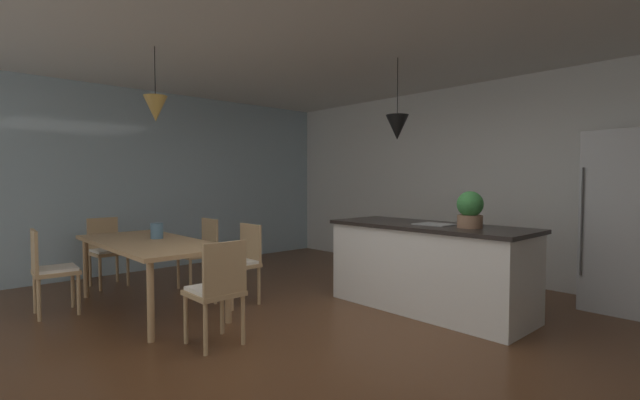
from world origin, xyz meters
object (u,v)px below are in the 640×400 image
at_px(chair_near_left, 50,268).
at_px(potted_plant_on_island, 470,209).
at_px(chair_window_end, 107,249).
at_px(dining_table, 150,247).
at_px(kitchen_island, 428,266).
at_px(refrigerator, 625,222).
at_px(chair_far_left, 201,251).
at_px(vase_on_dining_table, 157,231).
at_px(chair_far_right, 241,261).
at_px(chair_kitchen_end, 217,288).

xyz_separation_m(chair_near_left, potted_plant_on_island, (2.93, 2.96, 0.60)).
bearing_deg(chair_window_end, dining_table, 0.14).
relative_size(kitchen_island, refrigerator, 1.14).
bearing_deg(chair_near_left, potted_plant_on_island, 45.30).
bearing_deg(potted_plant_on_island, refrigerator, 57.63).
distance_m(chair_window_end, refrigerator, 6.02).
height_order(chair_far_left, vase_on_dining_table, vase_on_dining_table).
relative_size(dining_table, kitchen_island, 0.98).
bearing_deg(dining_table, potted_plant_on_island, 41.02).
bearing_deg(chair_far_right, chair_kitchen_end, -41.13).
height_order(chair_kitchen_end, kitchen_island, kitchen_island).
distance_m(chair_window_end, potted_plant_on_island, 4.46).
xyz_separation_m(refrigerator, vase_on_dining_table, (-3.52, -3.48, -0.12)).
bearing_deg(potted_plant_on_island, chair_far_right, -146.52).
distance_m(chair_far_right, chair_far_left, 0.93).
height_order(chair_near_left, chair_kitchen_end, same).
relative_size(chair_window_end, potted_plant_on_island, 2.46).
xyz_separation_m(chair_far_right, chair_far_left, (-0.93, 0.00, 0.00)).
relative_size(chair_window_end, chair_kitchen_end, 1.00).
relative_size(chair_kitchen_end, potted_plant_on_island, 2.46).
relative_size(dining_table, chair_far_left, 2.38).
height_order(dining_table, kitchen_island, kitchen_island).
distance_m(dining_table, chair_far_right, 0.96).
xyz_separation_m(chair_kitchen_end, refrigerator, (1.99, 3.61, 0.46)).
bearing_deg(chair_far_left, chair_kitchen_end, -23.69).
bearing_deg(chair_far_right, refrigerator, 43.63).
xyz_separation_m(potted_plant_on_island, vase_on_dining_table, (-2.59, -2.01, -0.27)).
bearing_deg(chair_far_right, kitchen_island, 40.83).
height_order(chair_far_left, refrigerator, refrigerator).
relative_size(chair_far_right, potted_plant_on_island, 2.46).
height_order(chair_kitchen_end, chair_far_left, same).
height_order(dining_table, chair_far_left, chair_far_left).
bearing_deg(chair_kitchen_end, refrigerator, 61.17).
distance_m(chair_far_left, vase_on_dining_table, 0.84).
bearing_deg(chair_window_end, chair_kitchen_end, 0.07).
xyz_separation_m(dining_table, vase_on_dining_table, (-0.13, 0.13, 0.15)).
bearing_deg(vase_on_dining_table, potted_plant_on_island, 37.80).
bearing_deg(dining_table, vase_on_dining_table, 134.23).
bearing_deg(vase_on_dining_table, chair_kitchen_end, -4.92).
bearing_deg(refrigerator, vase_on_dining_table, -135.34).
distance_m(chair_far_right, potted_plant_on_island, 2.46).
bearing_deg(dining_table, chair_kitchen_end, -0.00).
relative_size(chair_kitchen_end, chair_far_right, 1.00).
height_order(chair_window_end, refrigerator, refrigerator).
distance_m(chair_far_left, refrigerator, 4.78).
xyz_separation_m(chair_far_right, kitchen_island, (1.53, 1.32, -0.01)).
height_order(dining_table, chair_window_end, chair_window_end).
xyz_separation_m(chair_kitchen_end, kitchen_island, (0.59, 2.14, -0.01)).
xyz_separation_m(chair_window_end, chair_kitchen_end, (2.81, 0.00, 0.00)).
bearing_deg(kitchen_island, chair_kitchen_end, -105.33).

